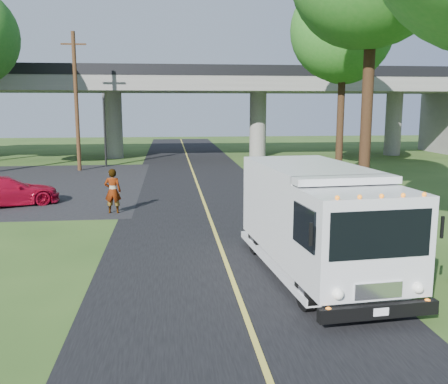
{
  "coord_description": "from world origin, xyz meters",
  "views": [
    {
      "loc": [
        -1.51,
        -10.0,
        4.32
      ],
      "look_at": [
        0.2,
        5.53,
        1.6
      ],
      "focal_mm": 40.0,
      "sensor_mm": 36.0,
      "label": 1
    }
  ],
  "objects": [
    {
      "name": "utility_pole",
      "position": [
        -7.5,
        24.0,
        4.59
      ],
      "size": [
        1.6,
        0.26,
        9.0
      ],
      "color": "#472D19",
      "rests_on": "ground"
    },
    {
      "name": "pedestrian",
      "position": [
        -3.8,
        10.13,
        0.91
      ],
      "size": [
        0.7,
        0.49,
        1.83
      ],
      "primitive_type": "imported",
      "rotation": [
        0.0,
        0.0,
        3.06
      ],
      "color": "gray",
      "rests_on": "ground"
    },
    {
      "name": "red_sedan",
      "position": [
        -8.63,
        12.18,
        0.65
      ],
      "size": [
        4.83,
        3.46,
        1.3
      ],
      "primitive_type": "imported",
      "rotation": [
        0.0,
        0.0,
        1.98
      ],
      "color": "#A90A24",
      "rests_on": "ground"
    },
    {
      "name": "ground",
      "position": [
        0.0,
        0.0,
        0.0
      ],
      "size": [
        120.0,
        120.0,
        0.0
      ],
      "primitive_type": "plane",
      "color": "#2D4B1B",
      "rests_on": "ground"
    },
    {
      "name": "traffic_signal",
      "position": [
        -6.0,
        26.0,
        3.2
      ],
      "size": [
        0.18,
        0.22,
        5.2
      ],
      "color": "black",
      "rests_on": "ground"
    },
    {
      "name": "road",
      "position": [
        0.0,
        10.0,
        0.01
      ],
      "size": [
        7.0,
        90.0,
        0.02
      ],
      "primitive_type": "cube",
      "color": "black",
      "rests_on": "ground"
    },
    {
      "name": "lane_line",
      "position": [
        0.0,
        10.0,
        0.03
      ],
      "size": [
        0.12,
        90.0,
        0.01
      ],
      "primitive_type": "cube",
      "color": "gold",
      "rests_on": "road"
    },
    {
      "name": "step_van",
      "position": [
        2.19,
        1.98,
        1.51
      ],
      "size": [
        3.02,
        6.83,
        2.79
      ],
      "rotation": [
        0.0,
        0.0,
        0.09
      ],
      "color": "silver",
      "rests_on": "ground"
    },
    {
      "name": "overpass",
      "position": [
        0.0,
        32.0,
        4.56
      ],
      "size": [
        54.0,
        10.0,
        7.3
      ],
      "color": "slate",
      "rests_on": "ground"
    },
    {
      "name": "tree_right_far",
      "position": [
        9.21,
        19.84,
        8.3
      ],
      "size": [
        5.77,
        5.67,
        10.99
      ],
      "color": "#382314",
      "rests_on": "ground"
    }
  ]
}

